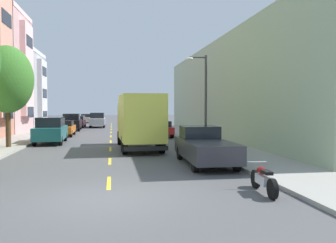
{
  "coord_description": "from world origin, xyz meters",
  "views": [
    {
      "loc": [
        0.13,
        -10.44,
        2.67
      ],
      "look_at": [
        5.9,
        25.79,
        1.16
      ],
      "focal_mm": 37.54,
      "sensor_mm": 36.0,
      "label": 1
    }
  ],
  "objects_px": {
    "parked_pickup_charcoal": "(204,146)",
    "parked_wagon_burgundy": "(78,121)",
    "street_tree_second": "(7,80)",
    "moving_silver_sedan": "(97,120)",
    "parked_sedan_sky": "(143,121)",
    "parked_sedan_red": "(161,128)",
    "parked_motorcycle": "(263,180)",
    "street_lamp": "(203,93)",
    "parked_suv_teal": "(51,130)",
    "delivery_box_truck": "(139,119)",
    "parked_wagon_champagne": "(87,118)",
    "parked_sedan_orange": "(64,128)",
    "parked_suv_black": "(72,122)",
    "parked_wagon_navy": "(139,119)"
  },
  "relations": [
    {
      "from": "parked_pickup_charcoal",
      "to": "parked_wagon_burgundy",
      "type": "bearing_deg",
      "value": 105.52
    },
    {
      "from": "street_tree_second",
      "to": "moving_silver_sedan",
      "type": "height_order",
      "value": "street_tree_second"
    },
    {
      "from": "parked_sedan_sky",
      "to": "moving_silver_sedan",
      "type": "bearing_deg",
      "value": -169.03
    },
    {
      "from": "parked_sedan_sky",
      "to": "parked_sedan_red",
      "type": "bearing_deg",
      "value": -89.73
    },
    {
      "from": "parked_sedan_red",
      "to": "parked_motorcycle",
      "type": "relative_size",
      "value": 2.19
    },
    {
      "from": "street_lamp",
      "to": "moving_silver_sedan",
      "type": "bearing_deg",
      "value": 107.13
    },
    {
      "from": "parked_sedan_red",
      "to": "parked_suv_teal",
      "type": "relative_size",
      "value": 0.93
    },
    {
      "from": "delivery_box_truck",
      "to": "parked_sedan_sky",
      "type": "distance_m",
      "value": 26.29
    },
    {
      "from": "street_tree_second",
      "to": "parked_wagon_champagne",
      "type": "relative_size",
      "value": 1.35
    },
    {
      "from": "parked_wagon_burgundy",
      "to": "parked_sedan_orange",
      "type": "height_order",
      "value": "parked_wagon_burgundy"
    },
    {
      "from": "parked_wagon_burgundy",
      "to": "parked_sedan_orange",
      "type": "distance_m",
      "value": 13.99
    },
    {
      "from": "moving_silver_sedan",
      "to": "parked_pickup_charcoal",
      "type": "bearing_deg",
      "value": -78.78
    },
    {
      "from": "parked_suv_black",
      "to": "parked_sedan_orange",
      "type": "bearing_deg",
      "value": -89.1
    },
    {
      "from": "delivery_box_truck",
      "to": "parked_wagon_navy",
      "type": "height_order",
      "value": "delivery_box_truck"
    },
    {
      "from": "parked_wagon_burgundy",
      "to": "parked_pickup_charcoal",
      "type": "height_order",
      "value": "parked_pickup_charcoal"
    },
    {
      "from": "parked_wagon_champagne",
      "to": "moving_silver_sedan",
      "type": "bearing_deg",
      "value": -80.65
    },
    {
      "from": "parked_pickup_charcoal",
      "to": "moving_silver_sedan",
      "type": "height_order",
      "value": "moving_silver_sedan"
    },
    {
      "from": "parked_pickup_charcoal",
      "to": "parked_suv_teal",
      "type": "bearing_deg",
      "value": 128.75
    },
    {
      "from": "parked_wagon_navy",
      "to": "parked_motorcycle",
      "type": "distance_m",
      "value": 45.14
    },
    {
      "from": "parked_sedan_orange",
      "to": "moving_silver_sedan",
      "type": "relative_size",
      "value": 0.94
    },
    {
      "from": "street_lamp",
      "to": "parked_wagon_navy",
      "type": "bearing_deg",
      "value": 92.7
    },
    {
      "from": "parked_sedan_orange",
      "to": "moving_silver_sedan",
      "type": "distance_m",
      "value": 13.91
    },
    {
      "from": "parked_sedan_orange",
      "to": "parked_pickup_charcoal",
      "type": "height_order",
      "value": "parked_pickup_charcoal"
    },
    {
      "from": "parked_wagon_burgundy",
      "to": "parked_motorcycle",
      "type": "height_order",
      "value": "parked_wagon_burgundy"
    },
    {
      "from": "parked_pickup_charcoal",
      "to": "parked_suv_black",
      "type": "xyz_separation_m",
      "value": [
        -8.8,
        25.21,
        0.16
      ]
    },
    {
      "from": "parked_wagon_navy",
      "to": "parked_motorcycle",
      "type": "height_order",
      "value": "parked_wagon_navy"
    },
    {
      "from": "parked_suv_teal",
      "to": "moving_silver_sedan",
      "type": "distance_m",
      "value": 20.47
    },
    {
      "from": "parked_wagon_champagne",
      "to": "parked_sedan_orange",
      "type": "distance_m",
      "value": 28.32
    },
    {
      "from": "parked_wagon_champagne",
      "to": "parked_pickup_charcoal",
      "type": "height_order",
      "value": "parked_pickup_charcoal"
    },
    {
      "from": "parked_suv_black",
      "to": "parked_suv_teal",
      "type": "bearing_deg",
      "value": -89.68
    },
    {
      "from": "parked_wagon_burgundy",
      "to": "parked_wagon_champagne",
      "type": "bearing_deg",
      "value": 89.42
    },
    {
      "from": "parked_suv_teal",
      "to": "parked_pickup_charcoal",
      "type": "relative_size",
      "value": 0.91
    },
    {
      "from": "parked_suv_teal",
      "to": "parked_pickup_charcoal",
      "type": "xyz_separation_m",
      "value": [
        8.72,
        -10.86,
        -0.16
      ]
    },
    {
      "from": "parked_wagon_champagne",
      "to": "parked_wagon_navy",
      "type": "distance_m",
      "value": 10.67
    },
    {
      "from": "parked_wagon_champagne",
      "to": "moving_silver_sedan",
      "type": "height_order",
      "value": "moving_silver_sedan"
    },
    {
      "from": "parked_sedan_sky",
      "to": "parked_sedan_orange",
      "type": "height_order",
      "value": "same"
    },
    {
      "from": "parked_suv_black",
      "to": "parked_sedan_red",
      "type": "bearing_deg",
      "value": -48.06
    },
    {
      "from": "street_tree_second",
      "to": "delivery_box_truck",
      "type": "bearing_deg",
      "value": -10.07
    },
    {
      "from": "delivery_box_truck",
      "to": "parked_pickup_charcoal",
      "type": "bearing_deg",
      "value": -67.53
    },
    {
      "from": "parked_wagon_burgundy",
      "to": "parked_wagon_navy",
      "type": "distance_m",
      "value": 11.81
    },
    {
      "from": "parked_sedan_sky",
      "to": "moving_silver_sedan",
      "type": "xyz_separation_m",
      "value": [
        -6.17,
        -1.19,
        0.24
      ]
    },
    {
      "from": "parked_pickup_charcoal",
      "to": "parked_suv_black",
      "type": "bearing_deg",
      "value": 109.23
    },
    {
      "from": "parked_wagon_burgundy",
      "to": "delivery_box_truck",
      "type": "bearing_deg",
      "value": -76.28
    },
    {
      "from": "street_tree_second",
      "to": "parked_sedan_sky",
      "type": "bearing_deg",
      "value": 66.43
    },
    {
      "from": "parked_wagon_burgundy",
      "to": "moving_silver_sedan",
      "type": "bearing_deg",
      "value": -6.87
    },
    {
      "from": "street_tree_second",
      "to": "parked_suv_black",
      "type": "relative_size",
      "value": 1.32
    },
    {
      "from": "parked_pickup_charcoal",
      "to": "parked_suv_black",
      "type": "height_order",
      "value": "parked_suv_black"
    },
    {
      "from": "parked_sedan_red",
      "to": "parked_motorcycle",
      "type": "height_order",
      "value": "parked_sedan_red"
    },
    {
      "from": "parked_wagon_burgundy",
      "to": "parked_sedan_orange",
      "type": "relative_size",
      "value": 1.04
    },
    {
      "from": "parked_wagon_champagne",
      "to": "parked_sedan_sky",
      "type": "relative_size",
      "value": 1.05
    }
  ]
}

